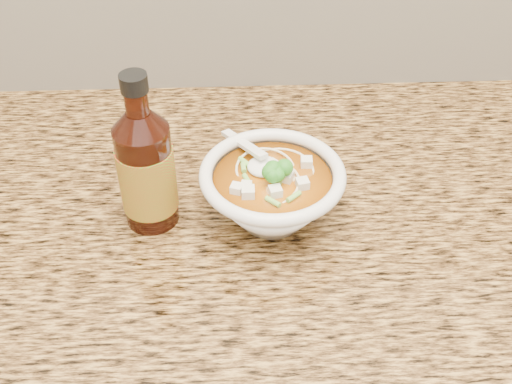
{
  "coord_description": "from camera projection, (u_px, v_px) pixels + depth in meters",
  "views": [
    {
      "loc": [
        -0.09,
        1.06,
        1.47
      ],
      "look_at": [
        -0.07,
        1.66,
        0.95
      ],
      "focal_mm": 45.0,
      "sensor_mm": 36.0,
      "label": 1
    }
  ],
  "objects": [
    {
      "name": "hot_sauce_bottle",
      "position": [
        146.0,
        170.0,
        0.77
      ],
      "size": [
        0.09,
        0.09,
        0.21
      ],
      "rotation": [
        0.0,
        0.0,
        -0.3
      ],
      "color": "#3B1108",
      "rests_on": "counter_slab"
    },
    {
      "name": "soup_bowl",
      "position": [
        272.0,
        194.0,
        0.8
      ],
      "size": [
        0.18,
        0.19,
        0.1
      ],
      "rotation": [
        0.0,
        0.0,
        0.18
      ],
      "color": "white",
      "rests_on": "counter_slab"
    },
    {
      "name": "counter_slab",
      "position": [
        306.0,
        221.0,
        0.85
      ],
      "size": [
        4.0,
        0.68,
        0.04
      ],
      "primitive_type": "cube",
      "color": "#A87C3D",
      "rests_on": "cabinet"
    }
  ]
}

